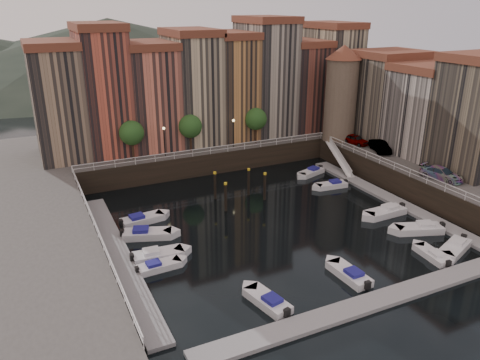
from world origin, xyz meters
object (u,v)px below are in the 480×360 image
corner_tower (341,92)px  car_b (380,147)px  mooring_pilings (239,188)px  car_c (441,174)px  boat_left_2 (157,255)px  boat_left_3 (146,234)px  car_a (355,140)px  boat_left_1 (158,266)px  gangway (339,157)px

corner_tower → car_b: corner_tower is taller
mooring_pilings → car_c: size_ratio=1.19×
boat_left_2 → boat_left_3: 4.57m
car_a → corner_tower: bearing=89.4°
mooring_pilings → car_c: bearing=-27.5°
mooring_pilings → car_b: (21.75, 0.62, 2.12)m
boat_left_3 → mooring_pilings: bearing=39.6°
car_c → corner_tower: bearing=76.6°
car_c → boat_left_2: bearing=162.1°
boat_left_2 → boat_left_1: bearing=-98.2°
corner_tower → mooring_pilings: size_ratio=2.34×
car_b → car_a: bearing=118.8°
car_b → mooring_pilings: bearing=-158.4°
corner_tower → car_c: size_ratio=2.78×
boat_left_1 → car_c: bearing=-3.1°
mooring_pilings → boat_left_1: bearing=-140.3°
car_b → boat_left_1: bearing=-141.7°
boat_left_1 → car_b: 36.83m
gangway → corner_tower: bearing=57.2°
corner_tower → gangway: bearing=-122.8°
corner_tower → boat_left_2: size_ratio=2.77×
corner_tower → boat_left_3: bearing=-158.7°
boat_left_1 → corner_tower: bearing=26.7°
boat_left_3 → car_a: (33.53, 9.48, 3.30)m
boat_left_1 → boat_left_2: bearing=74.0°
corner_tower → gangway: size_ratio=1.66×
car_a → car_c: bearing=-102.4°
mooring_pilings → boat_left_2: 15.58m
mooring_pilings → boat_left_3: (-12.47, -4.44, -1.25)m
boat_left_1 → car_a: 37.82m
mooring_pilings → boat_left_1: (-13.08, -10.87, -1.33)m
mooring_pilings → car_b: 21.86m
mooring_pilings → car_b: car_b is taller
corner_tower → boat_left_1: (-33.49, -19.23, -9.88)m
boat_left_2 → car_c: car_c is taller
corner_tower → boat_left_3: corner_tower is taller
corner_tower → boat_left_3: size_ratio=2.65×
gangway → car_a: size_ratio=2.04×
car_a → car_b: 4.48m
corner_tower → car_a: size_ratio=3.38×
corner_tower → gangway: corner_tower is taller
boat_left_1 → boat_left_3: size_ratio=0.80×
gangway → car_c: 15.18m
car_b → car_c: 11.50m
boat_left_2 → car_a: (33.72, 14.05, 3.31)m
mooring_pilings → car_a: car_a is taller
boat_left_2 → car_a: car_a is taller
boat_left_1 → car_b: size_ratio=0.89×
boat_left_2 → car_b: bearing=20.2°
car_a → gangway: bearing=-173.3°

